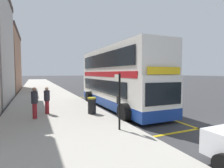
# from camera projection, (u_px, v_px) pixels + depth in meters

# --- Properties ---
(ground_plane) EXTENTS (260.00, 260.00, 0.00)m
(ground_plane) POSITION_uv_depth(u_px,v_px,m) (78.00, 86.00, 36.41)
(ground_plane) COLOR #333335
(pavement_near) EXTENTS (6.00, 76.00, 0.14)m
(pavement_near) POSITION_uv_depth(u_px,v_px,m) (41.00, 86.00, 33.59)
(pavement_near) COLOR #A39E93
(pavement_near) RESTS_ON ground
(double_decker_bus) EXTENTS (3.19, 10.44, 4.40)m
(double_decker_bus) POSITION_uv_depth(u_px,v_px,m) (118.00, 80.00, 13.33)
(double_decker_bus) COLOR white
(double_decker_bus) RESTS_ON ground
(bus_bay_markings) EXTENTS (2.87, 12.87, 0.01)m
(bus_bay_markings) POSITION_uv_depth(u_px,v_px,m) (115.00, 107.00, 13.57)
(bus_bay_markings) COLOR gold
(bus_bay_markings) RESTS_ON ground
(bus_stop_sign) EXTENTS (0.09, 0.51, 2.51)m
(bus_stop_sign) POSITION_uv_depth(u_px,v_px,m) (119.00, 95.00, 7.75)
(bus_stop_sign) COLOR black
(bus_stop_sign) RESTS_ON pavement_near
(pedestrian_waiting_near_sign) EXTENTS (0.34, 0.34, 1.70)m
(pedestrian_waiting_near_sign) POSITION_uv_depth(u_px,v_px,m) (35.00, 102.00, 9.62)
(pedestrian_waiting_near_sign) COLOR maroon
(pedestrian_waiting_near_sign) RESTS_ON pavement_near
(pedestrian_further_back) EXTENTS (0.34, 0.34, 1.63)m
(pedestrian_further_back) POSITION_uv_depth(u_px,v_px,m) (47.00, 99.00, 10.75)
(pedestrian_further_back) COLOR maroon
(pedestrian_further_back) RESTS_ON pavement_near
(litter_bin) EXTENTS (0.52, 0.52, 0.99)m
(litter_bin) POSITION_uv_depth(u_px,v_px,m) (92.00, 105.00, 10.79)
(litter_bin) COLOR black
(litter_bin) RESTS_ON pavement_near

